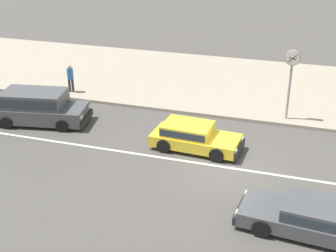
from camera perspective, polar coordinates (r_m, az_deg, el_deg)
name	(u,v)px	position (r m, az deg, el deg)	size (l,w,h in m)	color
ground_plane	(223,167)	(18.75, 6.74, -4.97)	(160.00, 160.00, 0.00)	#4C4947
lane_centre_stripe	(223,167)	(18.75, 6.74, -4.97)	(50.40, 0.14, 0.01)	silver
kerb_strip	(256,86)	(27.44, 10.70, 4.80)	(68.00, 10.00, 0.15)	#9E9384
minivan_dark_grey_1	(38,106)	(22.99, -15.56, 2.38)	(4.68, 2.61, 1.56)	#47494F
sedan_dark_grey_2	(309,217)	(15.54, 16.81, -10.57)	(4.57, 2.13, 1.06)	#47494F
hatchback_yellow_5	(193,136)	(19.81, 3.05, -1.19)	(3.88, 1.95, 1.10)	yellow
street_clock	(292,68)	(22.37, 14.83, 6.87)	(0.69, 0.22, 3.35)	#9E9EA3
pedestrian_near_clock	(70,76)	(26.16, -11.83, 5.97)	(0.34, 0.34, 1.55)	#333338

